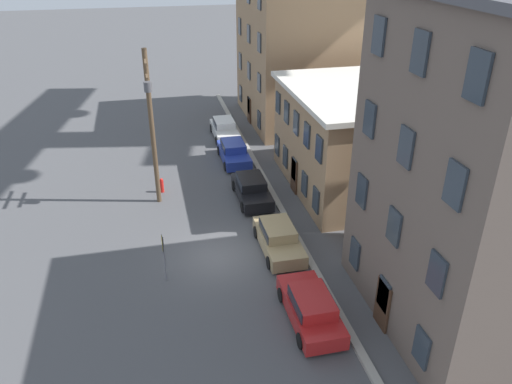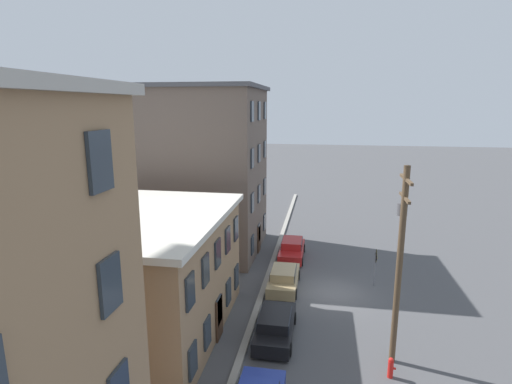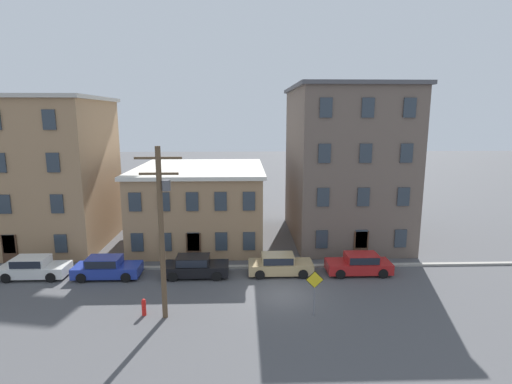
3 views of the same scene
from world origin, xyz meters
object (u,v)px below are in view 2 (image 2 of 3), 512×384
Objects in this scene: car_red at (292,248)px; utility_pole at (400,256)px; car_tan at (284,278)px; fire_hydrant at (391,367)px; caution_sign at (376,261)px; car_black at (275,325)px.

utility_pole is (-12.26, -5.71, 4.47)m from car_red.
car_red is 14.24m from utility_pole.
car_tan is at bearing 179.15° from car_red.
utility_pole is 4.90m from fire_hydrant.
caution_sign is at bearing -2.23° from fire_hydrant.
utility_pole is at bearing -11.44° from fire_hydrant.
car_tan reaches higher than fire_hydrant.
car_red is (5.55, -0.08, 0.00)m from car_tan.
car_black is at bearing 80.60° from utility_pole.
caution_sign is (-4.20, -5.82, 0.99)m from car_red.
car_red is at bearing -0.85° from car_tan.
caution_sign is 0.28× the size of utility_pole.
utility_pole is (-0.93, -5.64, 4.47)m from car_black.
fire_hydrant is (-1.24, 0.25, -4.73)m from utility_pole.
caution_sign is (1.36, -5.90, 0.99)m from car_tan.
car_tan is 1.00× the size of car_red.
car_tan is at bearing 102.94° from caution_sign.
car_black is at bearing -179.64° from car_red.
utility_pole is 9.67× the size of fire_hydrant.
caution_sign reaches higher than car_tan.
car_black is at bearing 68.01° from fire_hydrant.
car_black is at bearing -178.47° from car_tan.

